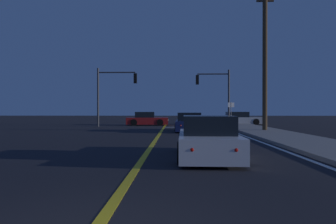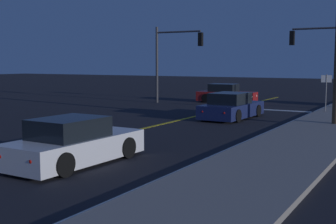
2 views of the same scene
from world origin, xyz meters
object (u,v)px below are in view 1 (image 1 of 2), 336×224
(car_following_oncoming_white, at_px, (208,139))
(traffic_signal_far_left, at_px, (113,88))
(traffic_signal_near_right, at_px, (217,89))
(car_lead_oncoming_silver, at_px, (239,119))
(car_mid_block_navy, at_px, (189,123))
(car_side_waiting_red, at_px, (147,119))
(street_sign_corner, at_px, (231,110))
(utility_pole_right, at_px, (265,54))

(car_following_oncoming_white, relative_size, traffic_signal_far_left, 0.82)
(traffic_signal_near_right, height_order, traffic_signal_far_left, traffic_signal_far_left)
(car_lead_oncoming_silver, relative_size, car_mid_block_navy, 1.05)
(car_side_waiting_red, xyz_separation_m, traffic_signal_near_right, (6.78, -1.17, 2.97))
(car_lead_oncoming_silver, xyz_separation_m, street_sign_corner, (-1.89, -5.65, 0.92))
(car_mid_block_navy, bearing_deg, traffic_signal_far_left, 140.26)
(car_side_waiting_red, xyz_separation_m, utility_pole_right, (9.05, -9.08, 4.79))
(car_side_waiting_red, height_order, utility_pole_right, utility_pole_right)
(utility_pole_right, bearing_deg, traffic_signal_near_right, 106.00)
(car_mid_block_navy, relative_size, street_sign_corner, 2.05)
(car_side_waiting_red, distance_m, traffic_signal_far_left, 4.91)
(car_following_oncoming_white, distance_m, traffic_signal_far_left, 19.46)
(car_side_waiting_red, bearing_deg, car_lead_oncoming_silver, 98.54)
(traffic_signal_near_right, distance_m, street_sign_corner, 3.58)
(car_side_waiting_red, xyz_separation_m, street_sign_corner, (7.65, -3.97, 0.92))
(car_mid_block_navy, xyz_separation_m, utility_pole_right, (5.22, -0.55, 4.79))
(car_side_waiting_red, relative_size, traffic_signal_near_right, 0.78)
(utility_pole_right, height_order, street_sign_corner, utility_pole_right)
(car_mid_block_navy, bearing_deg, street_sign_corner, 51.71)
(car_lead_oncoming_silver, height_order, street_sign_corner, street_sign_corner)
(car_lead_oncoming_silver, relative_size, utility_pole_right, 0.46)
(car_following_oncoming_white, bearing_deg, traffic_signal_far_left, 112.26)
(traffic_signal_far_left, bearing_deg, car_side_waiting_red, 41.42)
(car_mid_block_navy, relative_size, car_following_oncoming_white, 1.03)
(car_side_waiting_red, bearing_deg, car_mid_block_navy, 22.75)
(traffic_signal_far_left, relative_size, utility_pole_right, 0.51)
(car_mid_block_navy, height_order, car_following_oncoming_white, same)
(traffic_signal_near_right, height_order, street_sign_corner, traffic_signal_near_right)
(utility_pole_right, bearing_deg, car_following_oncoming_white, -114.24)
(car_side_waiting_red, xyz_separation_m, car_mid_block_navy, (3.83, -8.53, 0.00))
(utility_pole_right, xyz_separation_m, street_sign_corner, (-1.40, 5.11, -3.87))
(traffic_signal_far_left, bearing_deg, utility_pole_right, -28.53)
(traffic_signal_far_left, height_order, utility_pole_right, utility_pole_right)
(traffic_signal_near_right, xyz_separation_m, traffic_signal_far_left, (-9.70, -1.40, 0.03))
(traffic_signal_far_left, relative_size, street_sign_corner, 2.42)
(car_following_oncoming_white, xyz_separation_m, traffic_signal_far_left, (-6.79, 17.99, 3.00))
(car_side_waiting_red, height_order, car_lead_oncoming_silver, same)
(traffic_signal_near_right, bearing_deg, car_following_oncoming_white, 81.48)
(car_side_waiting_red, height_order, car_mid_block_navy, same)
(car_side_waiting_red, bearing_deg, traffic_signal_far_left, -50.03)
(street_sign_corner, bearing_deg, traffic_signal_near_right, 107.21)
(car_side_waiting_red, bearing_deg, car_following_oncoming_white, 9.22)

